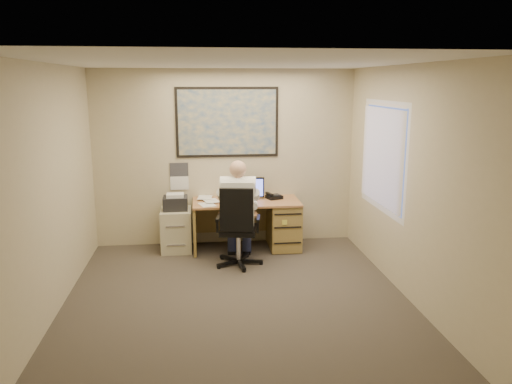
{
  "coord_description": "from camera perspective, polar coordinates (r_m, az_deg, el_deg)",
  "views": [
    {
      "loc": [
        -0.41,
        -5.38,
        2.49
      ],
      "look_at": [
        0.37,
        1.3,
        1.01
      ],
      "focal_mm": 35.0,
      "sensor_mm": 36.0,
      "label": 1
    }
  ],
  "objects": [
    {
      "name": "filing_cabinet",
      "position": [
        7.63,
        -9.1,
        -3.86
      ],
      "size": [
        0.46,
        0.54,
        0.88
      ],
      "rotation": [
        0.0,
        0.0,
        0.01
      ],
      "color": "beige",
      "rests_on": "ground"
    },
    {
      "name": "person",
      "position": [
        6.88,
        -2.07,
        -2.42
      ],
      "size": [
        0.71,
        0.94,
        1.46
      ],
      "primitive_type": null,
      "rotation": [
        0.0,
        0.0,
        -0.11
      ],
      "color": "white",
      "rests_on": "office_chair"
    },
    {
      "name": "desk",
      "position": [
        7.63,
        1.34,
        -3.18
      ],
      "size": [
        1.6,
        0.97,
        1.07
      ],
      "color": "#B9804F",
      "rests_on": "ground"
    },
    {
      "name": "window_blinds",
      "position": [
        6.69,
        14.29,
        3.93
      ],
      "size": [
        0.06,
        1.4,
        1.3
      ],
      "primitive_type": null,
      "color": "#EFE3CE",
      "rests_on": "room_shell"
    },
    {
      "name": "office_chair",
      "position": [
        6.92,
        -1.91,
        -5.8
      ],
      "size": [
        0.78,
        0.78,
        1.14
      ],
      "rotation": [
        0.0,
        0.0,
        -0.17
      ],
      "color": "black",
      "rests_on": "ground"
    },
    {
      "name": "wall_calendar",
      "position": [
        7.76,
        -8.77,
        1.78
      ],
      "size": [
        0.28,
        0.01,
        0.42
      ],
      "primitive_type": "cube",
      "color": "white",
      "rests_on": "room_shell"
    },
    {
      "name": "room_shell",
      "position": [
        5.52,
        -2.25,
        0.45
      ],
      "size": [
        4.0,
        4.5,
        2.7
      ],
      "color": "#3D372F",
      "rests_on": "ground"
    },
    {
      "name": "world_map",
      "position": [
        7.65,
        -3.3,
        7.95
      ],
      "size": [
        1.56,
        0.03,
        1.06
      ],
      "primitive_type": "cube",
      "color": "#1E4C93",
      "rests_on": "room_shell"
    }
  ]
}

